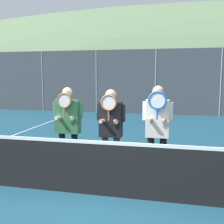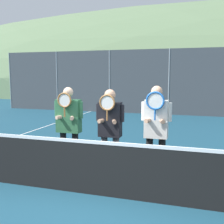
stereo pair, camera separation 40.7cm
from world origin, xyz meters
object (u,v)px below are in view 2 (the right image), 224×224
player_center_right (156,127)px  car_far_left (94,92)px  player_center_left (110,126)px  player_leftmost (69,122)px  car_left_of_center (173,94)px

player_center_right → car_far_left: (-5.90, 12.26, -0.15)m
player_center_left → car_far_left: bearing=112.2°
player_leftmost → car_left_of_center: player_leftmost is taller
car_far_left → car_left_of_center: size_ratio=1.01×
player_center_right → car_left_of_center: size_ratio=0.41×
player_center_left → player_center_right: size_ratio=0.96×
player_leftmost → car_left_of_center: (1.02, 12.12, -0.19)m
player_leftmost → car_left_of_center: bearing=85.2°
car_left_of_center → player_center_right: bearing=-86.3°
player_center_left → car_far_left: car_far_left is taller
player_leftmost → car_left_of_center: 12.17m
car_far_left → car_left_of_center: car_far_left is taller
car_left_of_center → player_center_left: bearing=-90.5°
player_center_left → car_left_of_center: (0.10, 12.20, -0.18)m
car_left_of_center → car_far_left: bearing=179.4°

